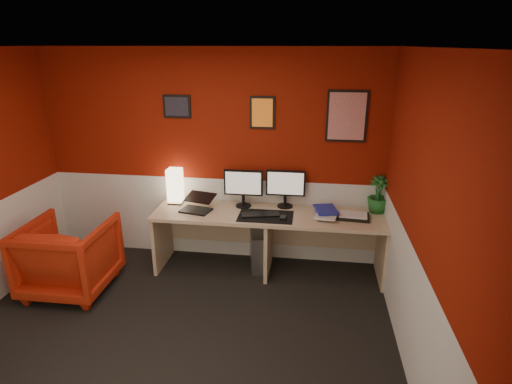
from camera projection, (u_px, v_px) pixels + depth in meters
name	position (u px, v px, depth m)	size (l,w,h in m)	color
ground	(171.00, 346.00, 3.70)	(4.00, 3.50, 0.01)	black
ceiling	(146.00, 47.00, 2.86)	(4.00, 3.50, 0.01)	white
wall_back	(212.00, 158.00, 4.92)	(4.00, 0.01, 2.50)	maroon
wall_right	(425.00, 230.00, 3.03)	(0.01, 3.50, 2.50)	maroon
wainscot_back	(214.00, 217.00, 5.16)	(4.00, 0.01, 1.00)	silver
wainscot_right	(411.00, 317.00, 3.28)	(0.01, 3.50, 1.00)	silver
desk	(268.00, 243.00, 4.80)	(2.60, 0.65, 0.73)	tan
shoji_lamp	(175.00, 187.00, 4.92)	(0.16, 0.16, 0.40)	#FFE5B2
laptop	(195.00, 202.00, 4.71)	(0.33, 0.23, 0.22)	black
monitor_left	(243.00, 183.00, 4.79)	(0.45, 0.06, 0.58)	black
monitor_right	(286.00, 183.00, 4.77)	(0.45, 0.06, 0.58)	black
desk_mat	(266.00, 216.00, 4.60)	(0.60, 0.38, 0.01)	black
keyboard	(260.00, 214.00, 4.61)	(0.42, 0.14, 0.02)	black
mouse	(283.00, 218.00, 4.51)	(0.06, 0.10, 0.03)	black
book_bottom	(316.00, 214.00, 4.62)	(0.20, 0.27, 0.03)	#222A9F
book_middle	(316.00, 213.00, 4.58)	(0.23, 0.31, 0.02)	silver
book_top	(315.00, 210.00, 4.60)	(0.23, 0.31, 0.03)	#222A9F
zen_tray	(353.00, 216.00, 4.56)	(0.35, 0.25, 0.03)	black
potted_plant	(378.00, 194.00, 4.65)	(0.23, 0.23, 0.42)	#19591E
pc_tower	(259.00, 249.00, 4.95)	(0.20, 0.45, 0.45)	#99999E
armchair	(70.00, 256.00, 4.44)	(0.84, 0.86, 0.79)	red
art_left	(177.00, 106.00, 4.75)	(0.32, 0.02, 0.26)	black
art_center	(262.00, 113.00, 4.64)	(0.28, 0.02, 0.36)	orange
art_right	(347.00, 116.00, 4.53)	(0.44, 0.02, 0.56)	red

